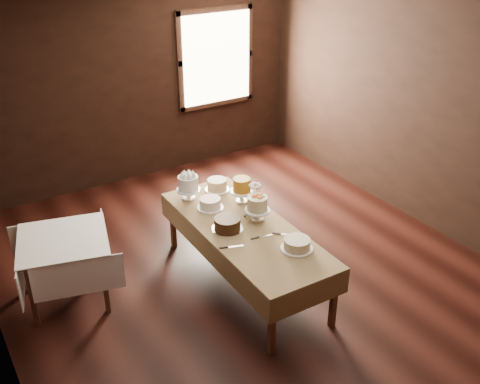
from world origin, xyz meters
name	(u,v)px	position (x,y,z in m)	size (l,w,h in m)	color
floor	(250,276)	(0.00, 0.00, 0.00)	(5.00, 6.00, 0.01)	black
ceiling	(252,12)	(0.00, 0.00, 2.80)	(5.00, 6.00, 0.01)	beige
wall_back	(133,84)	(0.00, 3.00, 1.40)	(5.00, 0.02, 2.80)	black
wall_right	(427,114)	(2.50, 0.00, 1.40)	(0.02, 6.00, 2.80)	black
window	(216,58)	(1.30, 2.94, 1.60)	(1.10, 0.05, 1.30)	#FFEABF
display_table	(245,231)	(-0.10, -0.06, 0.64)	(0.91, 2.24, 0.69)	#442617
side_table	(63,246)	(-1.77, 0.66, 0.64)	(1.04, 1.04, 0.72)	#442617
cake_meringue	(188,188)	(-0.31, 0.80, 0.82)	(0.28, 0.28, 0.28)	white
cake_speckled	(217,185)	(0.07, 0.81, 0.75)	(0.28, 0.28, 0.13)	white
cake_lattice	(210,204)	(-0.21, 0.47, 0.74)	(0.32, 0.32, 0.11)	white
cake_caramel	(242,191)	(0.16, 0.42, 0.82)	(0.27, 0.27, 0.29)	white
cake_chocolate	(227,224)	(-0.28, 0.00, 0.75)	(0.35, 0.35, 0.13)	silver
cake_flowers	(257,209)	(0.09, 0.00, 0.81)	(0.27, 0.27, 0.28)	white
cake_cream	(297,244)	(0.10, -0.67, 0.74)	(0.33, 0.33, 0.11)	white
cake_server_a	(266,236)	(-0.02, -0.32, 0.69)	(0.24, 0.03, 0.01)	silver
cake_server_b	(288,235)	(0.18, -0.42, 0.69)	(0.24, 0.03, 0.01)	silver
cake_server_d	(252,210)	(0.15, 0.19, 0.69)	(0.24, 0.03, 0.01)	silver
cake_server_e	(236,246)	(-0.37, -0.32, 0.69)	(0.24, 0.03, 0.01)	silver
flower_vase	(255,206)	(0.16, 0.15, 0.75)	(0.12, 0.12, 0.13)	#2D2823
flower_bouquet	(255,191)	(0.16, 0.15, 0.94)	(0.14, 0.14, 0.20)	white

